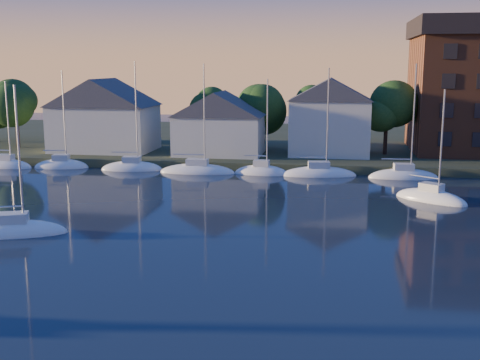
% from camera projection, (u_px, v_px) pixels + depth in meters
% --- Properties ---
extents(shoreline_land, '(160.00, 50.00, 2.00)m').
position_uv_depth(shoreline_land, '(279.00, 145.00, 94.89)').
color(shoreline_land, '#313A22').
rests_on(shoreline_land, ground).
extents(wooden_dock, '(120.00, 3.00, 1.00)m').
position_uv_depth(wooden_dock, '(261.00, 169.00, 72.58)').
color(wooden_dock, brown).
rests_on(wooden_dock, ground).
extents(clubhouse_west, '(13.65, 9.45, 9.64)m').
position_uv_depth(clubhouse_west, '(104.00, 114.00, 80.68)').
color(clubhouse_west, white).
rests_on(clubhouse_west, shoreline_land).
extents(clubhouse_centre, '(11.55, 8.40, 8.08)m').
position_uv_depth(clubhouse_centre, '(220.00, 122.00, 77.39)').
color(clubhouse_centre, white).
rests_on(clubhouse_centre, shoreline_land).
extents(clubhouse_east, '(10.50, 8.40, 9.80)m').
position_uv_depth(clubhouse_east, '(330.00, 116.00, 77.01)').
color(clubhouse_east, white).
rests_on(clubhouse_east, shoreline_land).
extents(tree_line, '(93.40, 5.40, 8.90)m').
position_uv_depth(tree_line, '(286.00, 104.00, 81.59)').
color(tree_line, '#331F17').
rests_on(tree_line, shoreline_land).
extents(moored_fleet, '(63.50, 2.40, 12.05)m').
position_uv_depth(moored_fleet, '(158.00, 170.00, 71.50)').
color(moored_fleet, white).
rests_on(moored_fleet, ground).
extents(drifting_sailboat_left, '(8.23, 5.03, 12.11)m').
position_uv_depth(drifting_sailboat_left, '(14.00, 233.00, 44.57)').
color(drifting_sailboat_left, white).
rests_on(drifting_sailboat_left, ground).
extents(drifting_sailboat_right, '(7.17, 6.15, 11.36)m').
position_uv_depth(drifting_sailboat_right, '(431.00, 200.00, 55.74)').
color(drifting_sailboat_right, white).
rests_on(drifting_sailboat_right, ground).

